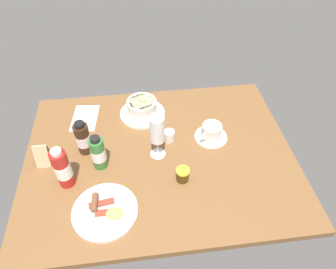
# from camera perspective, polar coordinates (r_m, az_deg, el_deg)

# --- Properties ---
(ground_plane) EXTENTS (1.10, 0.84, 0.03)m
(ground_plane) POSITION_cam_1_polar(r_m,az_deg,el_deg) (1.28, -1.55, -4.04)
(ground_plane) COLOR brown
(porridge_bowl) EXTENTS (0.21, 0.21, 0.09)m
(porridge_bowl) POSITION_cam_1_polar(r_m,az_deg,el_deg) (1.42, -4.86, 4.91)
(porridge_bowl) COLOR silver
(porridge_bowl) RESTS_ON ground_plane
(cutlery_setting) EXTENTS (0.13, 0.19, 0.01)m
(cutlery_setting) POSITION_cam_1_polar(r_m,az_deg,el_deg) (1.47, -15.26, 2.93)
(cutlery_setting) COLOR silver
(cutlery_setting) RESTS_ON ground_plane
(coffee_cup) EXTENTS (0.14, 0.14, 0.07)m
(coffee_cup) POSITION_cam_1_polar(r_m,az_deg,el_deg) (1.32, 8.08, 0.45)
(coffee_cup) COLOR silver
(coffee_cup) RESTS_ON ground_plane
(creamer_jug) EXTENTS (0.05, 0.05, 0.06)m
(creamer_jug) POSITION_cam_1_polar(r_m,az_deg,el_deg) (1.30, 0.23, -0.19)
(creamer_jug) COLOR silver
(creamer_jug) RESTS_ON ground_plane
(wine_glass) EXTENTS (0.06, 0.06, 0.20)m
(wine_glass) POSITION_cam_1_polar(r_m,az_deg,el_deg) (1.17, -2.04, 0.68)
(wine_glass) COLOR white
(wine_glass) RESTS_ON ground_plane
(jam_jar) EXTENTS (0.05, 0.05, 0.06)m
(jam_jar) POSITION_cam_1_polar(r_m,az_deg,el_deg) (1.17, 2.74, -7.47)
(jam_jar) COLOR #462D0B
(jam_jar) RESTS_ON ground_plane
(sauce_bottle_brown) EXTENTS (0.06, 0.06, 0.16)m
(sauce_bottle_brown) POSITION_cam_1_polar(r_m,az_deg,el_deg) (1.28, -15.53, -0.69)
(sauce_bottle_brown) COLOR #382314
(sauce_bottle_brown) RESTS_ON ground_plane
(sauce_bottle_green) EXTENTS (0.06, 0.06, 0.16)m
(sauce_bottle_green) POSITION_cam_1_polar(r_m,az_deg,el_deg) (1.21, -12.85, -3.39)
(sauce_bottle_green) COLOR #337233
(sauce_bottle_green) RESTS_ON ground_plane
(sauce_bottle_red) EXTENTS (0.06, 0.06, 0.18)m
(sauce_bottle_red) POSITION_cam_1_polar(r_m,az_deg,el_deg) (1.17, -19.04, -6.02)
(sauce_bottle_red) COLOR #B21E19
(sauce_bottle_red) RESTS_ON ground_plane
(breakfast_plate) EXTENTS (0.23, 0.23, 0.04)m
(breakfast_plate) POSITION_cam_1_polar(r_m,az_deg,el_deg) (1.12, -11.57, -13.78)
(breakfast_plate) COLOR silver
(breakfast_plate) RESTS_ON ground_plane
(menu_card) EXTENTS (0.05, 0.06, 0.09)m
(menu_card) POSITION_cam_1_polar(r_m,az_deg,el_deg) (1.31, -22.34, -3.31)
(menu_card) COLOR tan
(menu_card) RESTS_ON ground_plane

